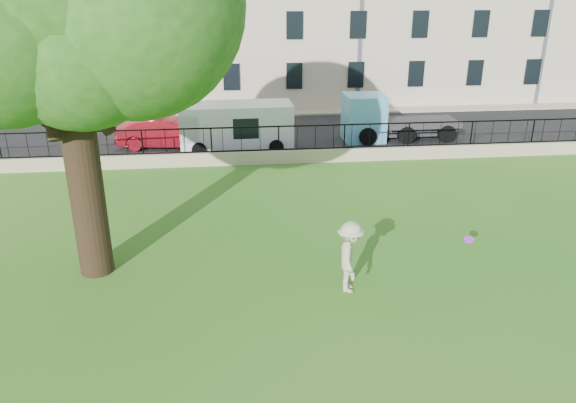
{
  "coord_description": "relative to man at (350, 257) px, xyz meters",
  "views": [
    {
      "loc": [
        -2.17,
        -12.3,
        7.87
      ],
      "look_at": [
        -0.48,
        3.5,
        1.5
      ],
      "focal_mm": 35.0,
      "sensor_mm": 36.0,
      "label": 1
    }
  ],
  "objects": [
    {
      "name": "retaining_wall",
      "position": [
        -0.87,
        11.33,
        -0.69
      ],
      "size": [
        50.0,
        0.4,
        0.6
      ],
      "primitive_type": "cube",
      "color": "gray",
      "rests_on": "ground"
    },
    {
      "name": "street",
      "position": [
        -0.87,
        16.03,
        -0.99
      ],
      "size": [
        60.0,
        9.0,
        0.01
      ],
      "primitive_type": "cube",
      "color": "black",
      "rests_on": "ground"
    },
    {
      "name": "ground",
      "position": [
        -0.87,
        -0.67,
        -0.99
      ],
      "size": [
        120.0,
        120.0,
        0.0
      ],
      "primitive_type": "plane",
      "color": "#2B6F1A",
      "rests_on": "ground"
    },
    {
      "name": "man",
      "position": [
        0.0,
        0.0,
        0.0
      ],
      "size": [
        0.91,
        1.37,
        1.98
      ],
      "primitive_type": "imported",
      "rotation": [
        0.0,
        0.0,
        1.43
      ],
      "color": "#BDB99A",
      "rests_on": "ground"
    },
    {
      "name": "iron_railing",
      "position": [
        -0.87,
        11.33,
        0.16
      ],
      "size": [
        50.0,
        0.05,
        1.13
      ],
      "color": "black",
      "rests_on": "retaining_wall"
    },
    {
      "name": "frisbee",
      "position": [
        3.13,
        -0.18,
        0.43
      ],
      "size": [
        0.35,
        0.34,
        0.12
      ],
      "primitive_type": "cylinder",
      "rotation": [
        0.21,
        -0.14,
        0.31
      ],
      "color": "#B92AF2"
    },
    {
      "name": "blue_truck",
      "position": [
        5.63,
        14.73,
        0.19
      ],
      "size": [
        5.66,
        2.08,
        2.36
      ],
      "primitive_type": "cube",
      "rotation": [
        0.0,
        0.0,
        0.01
      ],
      "color": "#5EB3DE",
      "rests_on": "street"
    },
    {
      "name": "red_sedan",
      "position": [
        -6.14,
        14.39,
        -0.21
      ],
      "size": [
        4.88,
        2.13,
        1.56
      ],
      "primitive_type": "imported",
      "rotation": [
        0.0,
        0.0,
        1.47
      ],
      "color": "#A91423",
      "rests_on": "street"
    },
    {
      "name": "white_van",
      "position": [
        -2.7,
        13.73,
        0.13
      ],
      "size": [
        5.4,
        2.2,
        2.25
      ],
      "primitive_type": "cube",
      "rotation": [
        0.0,
        0.0,
        0.02
      ],
      "color": "silver",
      "rests_on": "street"
    },
    {
      "name": "sidewalk",
      "position": [
        -0.87,
        21.23,
        -0.93
      ],
      "size": [
        60.0,
        1.4,
        0.12
      ],
      "primitive_type": "cube",
      "color": "gray",
      "rests_on": "ground"
    }
  ]
}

